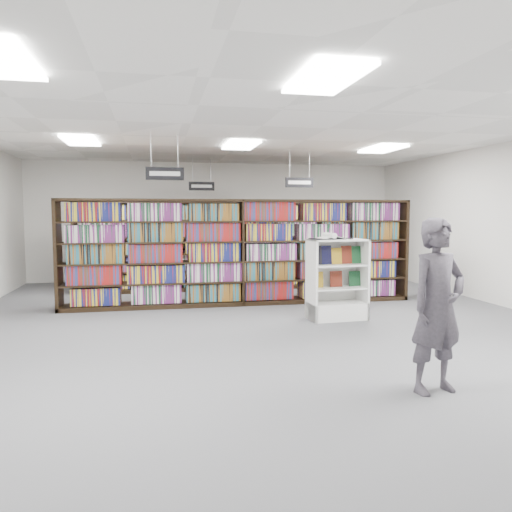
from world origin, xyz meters
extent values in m
plane|color=#4D4D52|center=(0.00, 0.00, 0.00)|extent=(12.00, 12.00, 0.00)
cube|color=white|center=(0.00, 0.00, 3.20)|extent=(10.00, 12.00, 0.10)
cube|color=silver|center=(0.00, 6.00, 1.60)|extent=(10.00, 0.10, 3.20)
cube|color=black|center=(0.00, 2.00, 1.05)|extent=(7.00, 0.60, 2.10)
cube|color=maroon|center=(0.00, 2.00, 1.05)|extent=(6.88, 0.42, 1.98)
cube|color=black|center=(0.00, 4.00, 1.05)|extent=(7.00, 0.60, 2.10)
cube|color=maroon|center=(0.00, 4.00, 1.05)|extent=(6.88, 0.42, 1.98)
cube|color=black|center=(0.00, 5.70, 1.05)|extent=(7.00, 0.60, 2.10)
cube|color=maroon|center=(0.00, 5.70, 1.05)|extent=(6.88, 0.42, 1.98)
cylinder|color=#B2B2B7|center=(-1.73, 1.00, 2.91)|extent=(0.01, 0.01, 0.58)
cylinder|color=#B2B2B7|center=(-1.27, 1.00, 2.91)|extent=(0.01, 0.01, 0.58)
cube|color=black|center=(-1.50, 1.00, 2.51)|extent=(0.65, 0.02, 0.22)
cube|color=silver|center=(-1.50, 0.99, 2.51)|extent=(0.52, 0.00, 0.08)
cylinder|color=#B2B2B7|center=(1.27, 3.00, 2.91)|extent=(0.01, 0.01, 0.58)
cylinder|color=#B2B2B7|center=(1.73, 3.00, 2.91)|extent=(0.01, 0.01, 0.58)
cube|color=black|center=(1.50, 3.00, 2.51)|extent=(0.65, 0.02, 0.22)
cube|color=silver|center=(1.50, 2.99, 2.51)|extent=(0.52, 0.00, 0.08)
cylinder|color=#B2B2B7|center=(-0.73, 5.00, 2.91)|extent=(0.01, 0.01, 0.58)
cylinder|color=#B2B2B7|center=(-0.27, 5.00, 2.91)|extent=(0.01, 0.01, 0.58)
cube|color=black|center=(-0.50, 5.00, 2.51)|extent=(0.65, 0.02, 0.22)
cube|color=silver|center=(-0.50, 4.99, 2.51)|extent=(0.52, 0.00, 0.08)
cube|color=white|center=(0.00, -3.00, 3.16)|extent=(0.60, 1.20, 0.04)
cube|color=white|center=(-3.00, 2.00, 3.16)|extent=(0.60, 1.20, 0.04)
cube|color=white|center=(0.00, 2.00, 3.16)|extent=(0.60, 1.20, 0.04)
cube|color=white|center=(3.00, 2.00, 3.16)|extent=(0.60, 1.20, 0.04)
cube|color=white|center=(1.38, 0.24, 0.15)|extent=(1.02, 0.56, 0.30)
cube|color=white|center=(0.90, 0.21, 0.69)|extent=(0.07, 0.50, 1.39)
cube|color=white|center=(1.85, 0.27, 0.69)|extent=(0.07, 0.50, 1.39)
cube|color=white|center=(1.36, 0.47, 0.69)|extent=(0.99, 0.10, 1.39)
cube|color=white|center=(1.38, 0.24, 1.37)|extent=(1.02, 0.56, 0.03)
cube|color=white|center=(1.38, 0.24, 0.55)|extent=(0.94, 0.52, 0.02)
cube|color=white|center=(1.38, 0.24, 0.94)|extent=(0.94, 0.52, 0.02)
cube|color=black|center=(1.00, 0.26, 1.10)|extent=(0.20, 0.08, 0.30)
cube|color=black|center=(1.19, 0.28, 1.10)|extent=(0.20, 0.08, 0.30)
cube|color=gold|center=(1.37, 0.29, 1.10)|extent=(0.20, 0.08, 0.30)
cube|color=maroon|center=(1.56, 0.30, 1.10)|extent=(0.20, 0.08, 0.30)
cube|color=#124121|center=(1.75, 0.31, 1.10)|extent=(0.20, 0.08, 0.30)
cube|color=gold|center=(1.02, 0.26, 0.70)|extent=(0.22, 0.07, 0.28)
cube|color=maroon|center=(1.37, 0.29, 0.70)|extent=(0.22, 0.07, 0.28)
cube|color=#124121|center=(1.73, 0.31, 0.70)|extent=(0.22, 0.07, 0.28)
cube|color=black|center=(1.26, 0.27, 1.40)|extent=(0.71, 0.49, 0.02)
cube|color=white|center=(1.10, 0.27, 1.41)|extent=(0.35, 0.40, 0.06)
cube|color=white|center=(1.42, 0.27, 1.41)|extent=(0.34, 0.40, 0.08)
cylinder|color=white|center=(1.24, 0.27, 1.45)|extent=(0.16, 0.35, 0.10)
imported|color=#4C4751|center=(1.13, -3.28, 0.90)|extent=(0.73, 0.56, 1.79)
camera|label=1|loc=(-1.68, -7.82, 1.84)|focal=35.00mm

